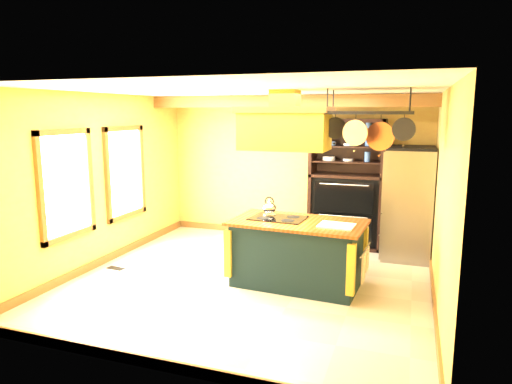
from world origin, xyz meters
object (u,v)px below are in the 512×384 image
Objects in this scene: range_hood at (285,126)px; hutch at (346,198)px; kitchen_island at (297,252)px; pot_rack at (369,120)px; refrigerator at (407,205)px.

hutch is at bearing 75.57° from range_hood.
hutch is (0.56, 2.18, -1.34)m from range_hood.
pot_rack reaches higher than kitchen_island.
pot_rack is at bearing -105.68° from refrigerator.
kitchen_island is 1.05× the size of refrigerator.
kitchen_island is 1.76m from range_hood.
hutch reaches higher than refrigerator.
refrigerator is at bearing 48.54° from range_hood.
hutch reaches higher than kitchen_island.
refrigerator is (0.51, 1.83, -1.43)m from pot_rack.
hutch is at bearing 161.59° from refrigerator.
range_hood is 1.11m from pot_rack.
kitchen_island is 2.35m from refrigerator.
pot_rack reaches higher than hutch.
refrigerator is 0.79× the size of hutch.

